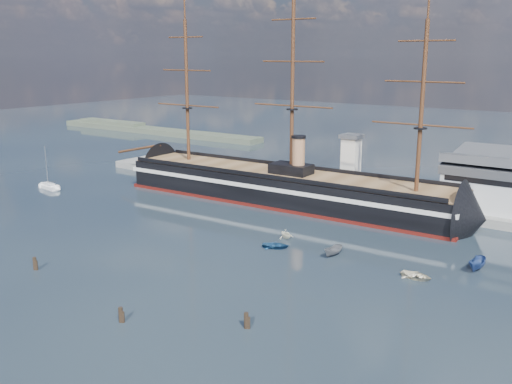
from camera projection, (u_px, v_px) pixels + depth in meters
The scene contains 14 objects.
ground at pixel (269, 228), 124.12m from camera, with size 600.00×600.00×0.00m, color black.
quay at pixel (379, 201), 147.11m from camera, with size 180.00×18.00×2.00m, color slate.
quay_tower at pixel (351, 162), 146.35m from camera, with size 5.00×5.00×15.00m.
shoreline at pixel (141, 129), 277.20m from camera, with size 120.00×10.00×4.00m.
warship at pixel (278, 186), 145.02m from camera, with size 113.11×18.89×53.94m.
sailboat at pixel (49, 186), 159.66m from camera, with size 7.79×3.23×12.09m.
motorboat_b at pixel (276, 248), 111.11m from camera, with size 3.28×1.31×1.53m, color navy.
motorboat_c at pixel (333, 256), 106.66m from camera, with size 5.79×2.12×2.32m, color slate.
motorboat_d at pixel (286, 238), 117.07m from camera, with size 5.70×2.47×2.09m, color white.
motorboat_e at pixel (416, 279), 96.01m from camera, with size 3.30×1.32×1.54m, color beige.
motorboat_f at pixel (477, 270), 99.63m from camera, with size 6.74×2.47×2.70m, color navy.
piling_near_left at pixel (35, 270), 99.95m from camera, with size 0.64×0.64×3.04m, color black.
piling_near_mid at pixel (121, 322), 80.45m from camera, with size 0.64×0.64×2.94m, color black.
piling_near_right at pixel (246, 328), 78.65m from camera, with size 0.64×0.64×3.02m, color black.
Camera 1 is at (66.07, -58.75, 36.86)m, focal length 40.00 mm.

